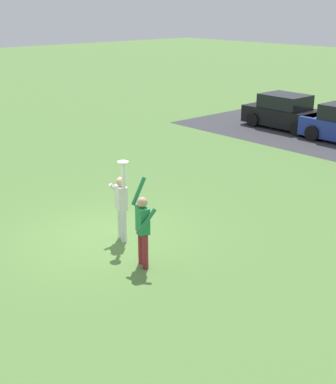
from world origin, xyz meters
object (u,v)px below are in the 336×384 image
Objects in this scene: frisbee_disc at (123,162)px; person_defender at (143,226)px; parked_car_black at (286,113)px; person_catcher at (121,203)px.

person_defender is at bearing -19.24° from frisbee_disc.
frisbee_disc is 0.06× the size of parked_car_black.
person_defender reaches higher than parked_car_black.
frisbee_disc reaches higher than parked_car_black.
person_defender is (1.44, -0.50, -0.00)m from person_catcher.
person_defender is 0.50× the size of parked_car_black.
parked_car_black is at bearing -46.25° from person_defender.
frisbee_disc is (0.21, -0.07, 1.11)m from person_catcher.
person_defender is 15.32m from parked_car_black.
frisbee_disc is at bearing -0.00° from person_defender.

